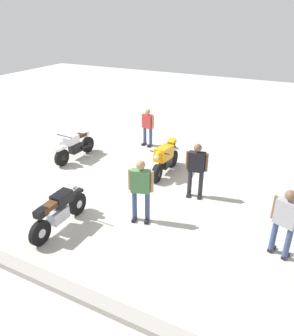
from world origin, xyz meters
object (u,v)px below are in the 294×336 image
motorcycle_orange_sportbike (165,158)px  person_in_gray_shirt (285,220)px  motorcycle_black_cruiser (59,211)px  person_in_green_shirt (141,187)px  person_in_black_shirt (196,167)px  motorcycle_silver_cruiser (75,146)px  person_in_red_shirt (148,125)px

motorcycle_orange_sportbike → person_in_gray_shirt: (-4.07, 2.65, 0.40)m
motorcycle_orange_sportbike → motorcycle_black_cruiser: bearing=-16.5°
person_in_green_shirt → person_in_black_shirt: person_in_green_shirt is taller
motorcycle_silver_cruiser → motorcycle_orange_sportbike: bearing=99.7°
motorcycle_black_cruiser → person_in_red_shirt: bearing=4.9°
person_in_gray_shirt → person_in_red_shirt: (5.77, -4.70, -0.12)m
motorcycle_orange_sportbike → person_in_green_shirt: person_in_green_shirt is taller
motorcycle_orange_sportbike → person_in_black_shirt: size_ratio=1.14×
motorcycle_black_cruiser → person_in_gray_shirt: (-5.21, -1.46, 0.48)m
person_in_red_shirt → person_in_black_shirt: bearing=57.1°
motorcycle_silver_cruiser → person_in_gray_shirt: person_in_gray_shirt is taller
motorcycle_silver_cruiser → person_in_black_shirt: bearing=86.6°
person_in_gray_shirt → motorcycle_orange_sportbike: bearing=77.0°
motorcycle_silver_cruiser → motorcycle_black_cruiser: 4.44m
motorcycle_black_cruiser → person_in_red_shirt: (0.56, -6.17, 0.36)m
person_in_gray_shirt → person_in_red_shirt: 7.44m
motorcycle_black_cruiser → person_in_gray_shirt: 5.43m
motorcycle_silver_cruiser → person_in_gray_shirt: 7.97m
person_in_green_shirt → person_in_red_shirt: bearing=-169.9°
motorcycle_orange_sportbike → person_in_gray_shirt: size_ratio=1.13×
person_in_gray_shirt → person_in_black_shirt: person_in_gray_shirt is taller
motorcycle_black_cruiser → person_in_red_shirt: person_in_red_shirt is taller
motorcycle_silver_cruiser → motorcycle_orange_sportbike: size_ratio=1.07×
motorcycle_black_cruiser → motorcycle_silver_cruiser: bearing=32.7°
motorcycle_black_cruiser → person_in_gray_shirt: bearing=-74.5°
motorcycle_silver_cruiser → motorcycle_black_cruiser: bearing=36.3°
motorcycle_silver_cruiser → person_in_red_shirt: (-1.85, -2.44, 0.36)m
person_in_green_shirt → person_in_red_shirt: 5.41m
motorcycle_orange_sportbike → person_in_green_shirt: (-0.58, 2.86, 0.44)m
motorcycle_silver_cruiser → person_in_red_shirt: size_ratio=1.33×
person_in_gray_shirt → person_in_green_shirt: 3.50m
person_in_gray_shirt → person_in_black_shirt: size_ratio=1.01×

